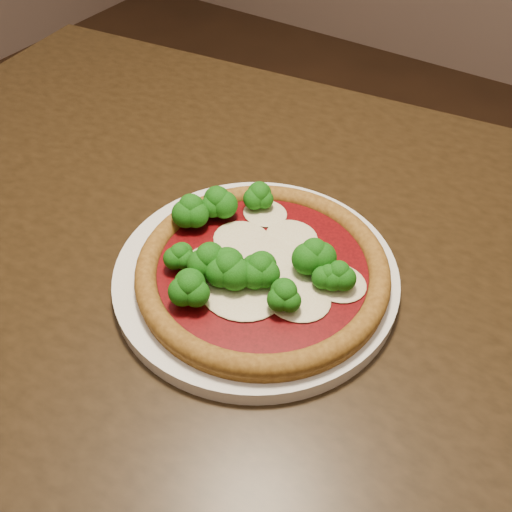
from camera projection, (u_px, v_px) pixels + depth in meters
The scene contains 4 objects.
floor at pixel (244, 442), 1.31m from camera, with size 4.00×4.00×0.00m, color black.
dining_table at pixel (256, 297), 0.76m from camera, with size 1.32×0.95×0.75m.
plate at pixel (256, 275), 0.64m from camera, with size 0.32×0.32×0.02m, color silver.
pizza at pixel (258, 265), 0.61m from camera, with size 0.28×0.28×0.06m.
Camera 1 is at (0.36, -0.50, 1.23)m, focal length 40.00 mm.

